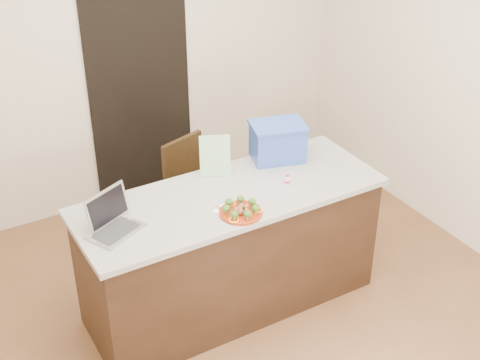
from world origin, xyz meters
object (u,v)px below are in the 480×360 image
island (230,250)px  yogurt_bottle (287,181)px  plate (241,212)px  napkin (227,210)px  blue_box (278,141)px  chair (189,187)px  laptop (112,220)px

island → yogurt_bottle: size_ratio=29.10×
plate → napkin: bearing=126.8°
blue_box → chair: 0.91m
laptop → blue_box: 1.35m
island → plate: size_ratio=7.55×
island → laptop: bearing=179.1°
plate → yogurt_bottle: size_ratio=3.85×
laptop → blue_box: blue_box is taller
blue_box → chair: (-0.43, 0.59, -0.55)m
laptop → island: bearing=-25.7°
island → plate: plate is taller
island → laptop: size_ratio=5.41×
blue_box → laptop: bearing=-154.1°
plate → laptop: (-0.75, 0.25, 0.05)m
yogurt_bottle → laptop: bearing=175.2°
yogurt_bottle → laptop: (-1.19, 0.10, 0.03)m
island → yogurt_bottle: yogurt_bottle is taller
yogurt_bottle → chair: 1.07m
plate → blue_box: (0.58, 0.49, 0.13)m
plate → napkin: plate is taller
island → plate: 0.53m
napkin → blue_box: bearing=32.8°
plate → napkin: size_ratio=2.01×
island → napkin: (-0.11, -0.17, 0.46)m
napkin → laptop: size_ratio=0.36×
napkin → chair: 1.10m
island → chair: size_ratio=2.32×
napkin → laptop: laptop is taller
yogurt_bottle → chair: size_ratio=0.08×
laptop → plate: bearing=-43.5°
chair → plate: bearing=-115.9°
island → laptop: (-0.80, 0.01, 0.52)m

